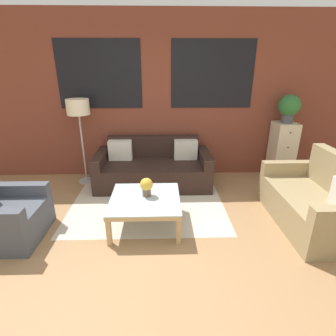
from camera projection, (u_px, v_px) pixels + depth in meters
name	position (u px, v px, depth m)	size (l,w,h in m)	color
ground_plane	(156.00, 259.00, 2.83)	(16.00, 16.00, 0.00)	#9E754C
wall_back_brick	(157.00, 98.00, 4.58)	(8.40, 0.09, 2.80)	brown
rug	(148.00, 203.00, 3.97)	(2.25, 1.75, 0.00)	beige
couch_dark	(153.00, 169.00, 4.53)	(1.92, 0.88, 0.78)	black
settee_vintage	(315.00, 203.00, 3.35)	(0.80, 1.48, 0.92)	#99845B
armchair_corner	(3.00, 217.00, 3.09)	(0.80, 0.80, 0.84)	#474C56
coffee_table	(145.00, 202.00, 3.32)	(0.87, 0.87, 0.39)	silver
floor_lamp	(78.00, 111.00, 4.26)	(0.37, 0.37, 1.44)	#B2B2B7
drawer_cabinet	(282.00, 151.00, 4.71)	(0.37, 0.42, 1.02)	beige
potted_plant	(289.00, 107.00, 4.42)	(0.36, 0.36, 0.47)	#47474C
flower_vase	(146.00, 186.00, 3.31)	(0.16, 0.16, 0.24)	brown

